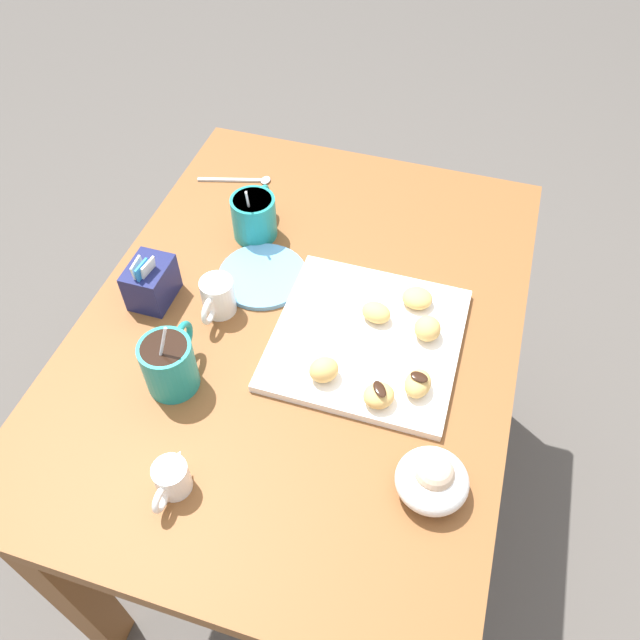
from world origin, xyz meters
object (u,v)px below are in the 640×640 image
(pastry_plate_square, at_px, (367,339))
(beignet_3, at_px, (379,395))
(dining_table, at_px, (302,364))
(ice_cream_bowl, at_px, (432,479))
(beignet_2, at_px, (418,383))
(beignet_4, at_px, (427,328))
(cream_pitcher_white, at_px, (218,296))
(coffee_mug_teal_left, at_px, (169,363))
(saucer_sky_left, at_px, (263,276))
(beignet_5, at_px, (376,312))
(beignet_1, at_px, (324,370))
(coffee_mug_teal_right, at_px, (254,215))
(sugar_caddy, at_px, (151,282))
(chocolate_sauce_pitcher, at_px, (171,478))
(beignet_0, at_px, (417,298))

(pastry_plate_square, height_order, beignet_3, beignet_3)
(dining_table, height_order, ice_cream_bowl, ice_cream_bowl)
(beignet_2, bearing_deg, beignet_4, 3.38)
(dining_table, height_order, cream_pitcher_white, cream_pitcher_white)
(coffee_mug_teal_left, distance_m, saucer_sky_left, 0.28)
(beignet_2, relative_size, beignet_5, 1.02)
(beignet_5, bearing_deg, beignet_1, 160.76)
(coffee_mug_teal_right, distance_m, beignet_2, 0.49)
(beignet_2, bearing_deg, coffee_mug_teal_left, 103.34)
(sugar_caddy, height_order, beignet_3, sugar_caddy)
(sugar_caddy, relative_size, beignet_3, 2.08)
(dining_table, xyz_separation_m, beignet_3, (-0.14, -0.18, 0.17))
(chocolate_sauce_pitcher, bearing_deg, sugar_caddy, 30.67)
(ice_cream_bowl, distance_m, beignet_2, 0.17)
(beignet_4, bearing_deg, beignet_1, 133.09)
(pastry_plate_square, relative_size, sugar_caddy, 3.00)
(cream_pitcher_white, distance_m, beignet_4, 0.37)
(beignet_1, bearing_deg, ice_cream_bowl, -123.84)
(cream_pitcher_white, relative_size, chocolate_sauce_pitcher, 1.14)
(pastry_plate_square, height_order, beignet_0, beignet_0)
(coffee_mug_teal_right, bearing_deg, cream_pitcher_white, -177.25)
(ice_cream_bowl, relative_size, beignet_2, 1.99)
(pastry_plate_square, distance_m, coffee_mug_teal_right, 0.35)
(cream_pitcher_white, relative_size, beignet_2, 1.93)
(coffee_mug_teal_right, distance_m, beignet_1, 0.39)
(pastry_plate_square, distance_m, beignet_0, 0.12)
(cream_pitcher_white, bearing_deg, saucer_sky_left, -24.84)
(sugar_caddy, xyz_separation_m, saucer_sky_left, (0.11, -0.17, -0.04))
(saucer_sky_left, height_order, beignet_5, beignet_5)
(beignet_4, bearing_deg, chocolate_sauce_pitcher, 141.54)
(chocolate_sauce_pitcher, height_order, beignet_5, chocolate_sauce_pitcher)
(beignet_3, bearing_deg, dining_table, 52.18)
(dining_table, xyz_separation_m, beignet_0, (0.09, -0.19, 0.16))
(beignet_2, bearing_deg, beignet_5, 38.14)
(ice_cream_bowl, xyz_separation_m, beignet_2, (0.16, 0.05, -0.00))
(ice_cream_bowl, relative_size, beignet_5, 2.04)
(beignet_0, distance_m, beignet_2, 0.19)
(pastry_plate_square, bearing_deg, ice_cream_bowl, -146.90)
(pastry_plate_square, xyz_separation_m, beignet_3, (-0.12, -0.05, 0.02))
(beignet_5, bearing_deg, beignet_0, -47.88)
(beignet_3, bearing_deg, beignet_4, -17.06)
(beignet_4, bearing_deg, cream_pitcher_white, 95.96)
(coffee_mug_teal_left, height_order, saucer_sky_left, coffee_mug_teal_left)
(saucer_sky_left, relative_size, beignet_4, 3.44)
(pastry_plate_square, bearing_deg, dining_table, 84.88)
(pastry_plate_square, xyz_separation_m, beignet_0, (0.10, -0.07, 0.02))
(chocolate_sauce_pitcher, relative_size, beignet_2, 1.70)
(cream_pitcher_white, xyz_separation_m, chocolate_sauce_pitcher, (-0.34, -0.07, -0.01))
(dining_table, xyz_separation_m, chocolate_sauce_pitcher, (-0.36, 0.08, 0.16))
(pastry_plate_square, xyz_separation_m, beignet_5, (0.04, -0.00, 0.02))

